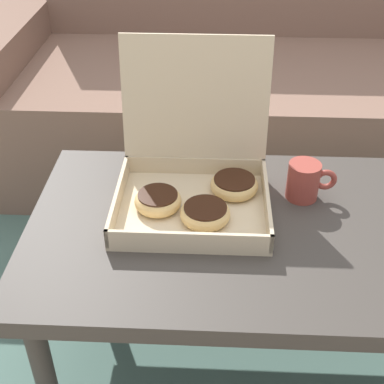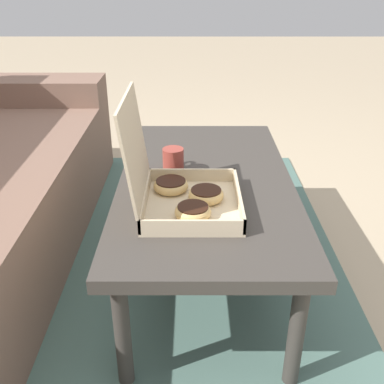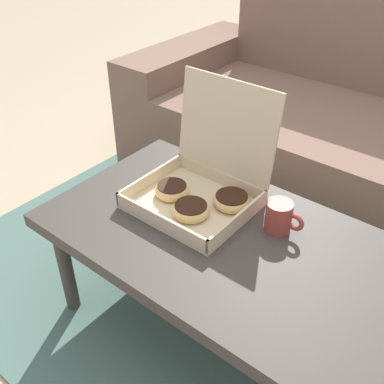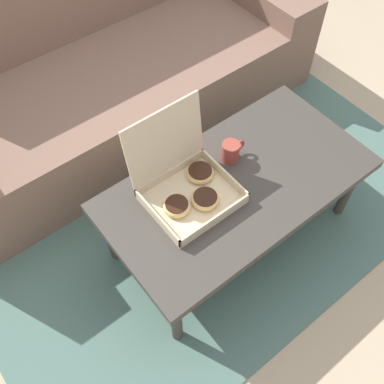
{
  "view_description": "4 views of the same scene",
  "coord_description": "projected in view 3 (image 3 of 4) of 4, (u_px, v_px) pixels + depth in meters",
  "views": [
    {
      "loc": [
        -0.15,
        -1.04,
        1.11
      ],
      "look_at": [
        -0.19,
        -0.11,
        0.45
      ],
      "focal_mm": 50.0,
      "sensor_mm": 36.0,
      "label": 1
    },
    {
      "loc": [
        -1.36,
        -0.11,
        1.05
      ],
      "look_at": [
        -0.19,
        -0.11,
        0.45
      ],
      "focal_mm": 42.0,
      "sensor_mm": 36.0,
      "label": 2
    },
    {
      "loc": [
        0.46,
        -0.92,
        1.19
      ],
      "look_at": [
        -0.19,
        -0.11,
        0.45
      ],
      "focal_mm": 42.0,
      "sensor_mm": 36.0,
      "label": 3
    },
    {
      "loc": [
        -0.79,
        -0.87,
        1.82
      ],
      "look_at": [
        -0.19,
        -0.11,
        0.45
      ],
      "focal_mm": 42.0,
      "sensor_mm": 36.0,
      "label": 4
    }
  ],
  "objects": [
    {
      "name": "coffee_mug",
      "position": [
        280.0,
        217.0,
        1.2
      ],
      "size": [
        0.11,
        0.07,
        0.09
      ],
      "color": "#993D33",
      "rests_on": "coffee_table"
    },
    {
      "name": "pastry_box",
      "position": [
        203.0,
        185.0,
        1.3
      ],
      "size": [
        0.33,
        0.32,
        0.33
      ],
      "color": "beige",
      "rests_on": "coffee_table"
    },
    {
      "name": "couch",
      "position": [
        371.0,
        138.0,
        1.88
      ],
      "size": [
        2.09,
        0.87,
        0.91
      ],
      "color": "#7A5B4C",
      "rests_on": "ground_plane"
    },
    {
      "name": "ground_plane",
      "position": [
        257.0,
        308.0,
        1.51
      ],
      "size": [
        12.0,
        12.0,
        0.0
      ],
      "primitive_type": "plane",
      "color": "tan"
    },
    {
      "name": "area_rug",
      "position": [
        300.0,
        258.0,
        1.7
      ],
      "size": [
        2.21,
        1.97,
        0.01
      ],
      "primitive_type": "cube",
      "color": "#4C6B60",
      "rests_on": "ground_plane"
    },
    {
      "name": "coffee_table",
      "position": [
        237.0,
        253.0,
        1.2
      ],
      "size": [
        1.08,
        0.58,
        0.4
      ],
      "color": "#3D3833",
      "rests_on": "ground_plane"
    }
  ]
}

